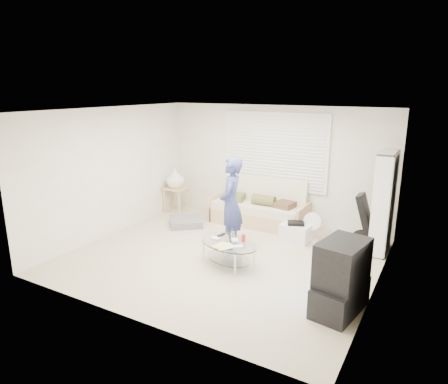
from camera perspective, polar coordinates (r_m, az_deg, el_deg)
The scene contains 13 objects.
ground at distance 7.04m, azimuth -0.19°, elevation -9.18°, with size 5.00×5.00×0.00m, color #B5A98D.
room_shell at distance 6.97m, azimuth 1.76°, elevation 4.60°, with size 5.02×4.52×2.51m.
window_blinds at distance 8.52m, azimuth 7.20°, elevation 5.81°, with size 2.32×0.08×1.62m.
futon_sofa at distance 8.57m, azimuth 5.07°, elevation -2.48°, with size 2.04×0.82×1.00m.
grey_floor_pillow at distance 8.57m, azimuth -5.46°, elevation -4.25°, with size 0.66×0.66×0.15m, color slate.
side_table at distance 9.30m, azimuth -6.97°, elevation 1.69°, with size 0.53×0.42×1.04m.
bookshelf at distance 7.49m, azimuth 21.80°, elevation -1.47°, with size 0.28×0.76×1.80m.
guitar_case at distance 7.70m, azimuth 19.57°, elevation -4.41°, with size 0.42×0.37×0.98m.
floor_fan at distance 7.80m, azimuth 12.58°, elevation -4.50°, with size 0.34×0.23×0.57m.
storage_bin at distance 7.77m, azimuth 10.17°, elevation -5.68°, with size 0.57×0.42×0.38m.
tv_unit at distance 5.48m, azimuth 16.38°, elevation -11.69°, with size 0.62×0.96×0.98m.
coffee_table at distance 6.59m, azimuth 0.66°, elevation -7.81°, with size 1.26×0.99×0.53m.
standing_person at distance 7.11m, azimuth 1.00°, elevation -1.72°, with size 0.61×0.40×1.68m, color navy.
Camera 1 is at (3.20, -5.59, 2.86)m, focal length 32.00 mm.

